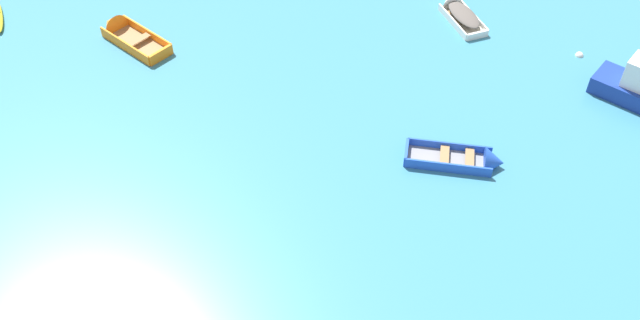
{
  "coord_description": "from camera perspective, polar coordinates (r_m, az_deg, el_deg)",
  "views": [
    {
      "loc": [
        1.01,
        3.39,
        21.43
      ],
      "look_at": [
        0.0,
        24.45,
        0.15
      ],
      "focal_mm": 39.66,
      "sensor_mm": 36.0,
      "label": 1
    }
  ],
  "objects": [
    {
      "name": "rowboat_white_back_row_center",
      "position": [
        39.1,
        11.07,
        11.66
      ],
      "size": [
        2.52,
        3.74,
        1.2
      ],
      "color": "beige",
      "rests_on": "ground_plane"
    },
    {
      "name": "rowboat_blue_foreground_center",
      "position": [
        30.53,
        12.24,
        -0.04
      ],
      "size": [
        4.29,
        1.78,
        1.23
      ],
      "color": "gray",
      "rests_on": "ground_plane"
    },
    {
      "name": "mooring_buoy_trailing",
      "position": [
        38.03,
        20.18,
        7.91
      ],
      "size": [
        0.4,
        0.4,
        0.4
      ],
      "primitive_type": "sphere",
      "color": "silver",
      "rests_on": "ground_plane"
    },
    {
      "name": "rowboat_orange_far_right",
      "position": [
        38.31,
        -15.59,
        9.91
      ],
      "size": [
        4.34,
        3.87,
        1.38
      ],
      "color": "#99754C",
      "rests_on": "ground_plane"
    }
  ]
}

